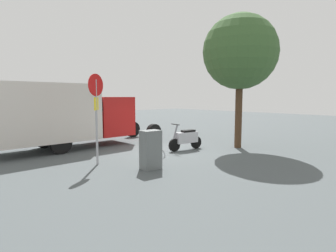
{
  "coord_description": "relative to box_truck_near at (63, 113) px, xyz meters",
  "views": [
    {
      "loc": [
        8.41,
        9.15,
        2.39
      ],
      "look_at": [
        0.33,
        0.43,
        1.13
      ],
      "focal_mm": 30.05,
      "sensor_mm": 36.0,
      "label": 1
    }
  ],
  "objects": [
    {
      "name": "street_tree",
      "position": [
        -6.13,
        5.13,
        2.74
      ],
      "size": [
        3.38,
        3.38,
        6.07
      ],
      "color": "#47301E",
      "rests_on": "ground"
    },
    {
      "name": "motorcycle",
      "position": [
        -3.93,
        3.89,
        -1.1
      ],
      "size": [
        1.81,
        0.58,
        1.2
      ],
      "rotation": [
        0.0,
        0.0,
        -0.12
      ],
      "color": "black",
      "rests_on": "ground"
    },
    {
      "name": "box_truck_near",
      "position": [
        0.0,
        0.0,
        0.0
      ],
      "size": [
        8.27,
        2.3,
        2.94
      ],
      "rotation": [
        0.0,
        0.0,
        3.16
      ],
      "color": "black",
      "rests_on": "ground"
    },
    {
      "name": "stop_sign",
      "position": [
        0.32,
        3.65,
        0.48
      ],
      "size": [
        0.71,
        0.33,
        3.15
      ],
      "color": "#9E9EA3",
      "rests_on": "ground"
    },
    {
      "name": "bike_rack_hoop",
      "position": [
        -1.82,
        4.37,
        -1.62
      ],
      "size": [
        0.85,
        0.05,
        0.85
      ],
      "primitive_type": "torus",
      "rotation": [
        1.57,
        0.0,
        0.0
      ],
      "color": "#B7B7BC",
      "rests_on": "ground"
    },
    {
      "name": "utility_cabinet",
      "position": [
        -0.66,
        5.39,
        -0.98
      ],
      "size": [
        0.66,
        0.5,
        1.28
      ],
      "primitive_type": "cube",
      "rotation": [
        0.0,
        0.0,
        -0.09
      ],
      "color": "slate",
      "rests_on": "ground"
    },
    {
      "name": "ground_plane",
      "position": [
        -3.34,
        3.28,
        -1.62
      ],
      "size": [
        60.0,
        60.0,
        0.0
      ],
      "primitive_type": "plane",
      "color": "#4B5253"
    }
  ]
}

